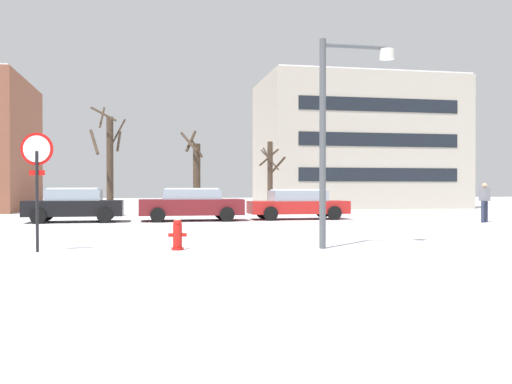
% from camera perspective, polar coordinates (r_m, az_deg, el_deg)
% --- Properties ---
extents(ground_plane, '(120.00, 120.00, 0.00)m').
position_cam_1_polar(ground_plane, '(16.09, -16.10, -4.91)').
color(ground_plane, white).
extents(road_surface, '(80.00, 9.49, 0.00)m').
position_cam_1_polar(road_surface, '(19.81, -15.14, -3.88)').
color(road_surface, silver).
rests_on(road_surface, ground).
extents(stop_sign, '(0.75, 0.15, 2.78)m').
position_cam_1_polar(stop_sign, '(14.03, -21.24, 2.25)').
color(stop_sign, black).
rests_on(stop_sign, ground).
extents(fire_hydrant, '(0.44, 0.30, 0.79)m').
position_cam_1_polar(fire_hydrant, '(13.73, -7.93, -4.18)').
color(fire_hydrant, red).
rests_on(fire_hydrant, ground).
extents(street_lamp, '(1.94, 0.36, 5.15)m').
position_cam_1_polar(street_lamp, '(14.18, 8.21, 7.35)').
color(street_lamp, '#4C4F54').
rests_on(street_lamp, ground).
extents(parked_car_black, '(4.06, 2.11, 1.48)m').
position_cam_1_polar(parked_car_black, '(25.47, -17.85, -1.22)').
color(parked_car_black, black).
rests_on(parked_car_black, ground).
extents(parked_car_maroon, '(4.57, 2.15, 1.46)m').
position_cam_1_polar(parked_car_maroon, '(25.34, -6.58, -1.20)').
color(parked_car_maroon, maroon).
rests_on(parked_car_maroon, ground).
extents(parked_car_red, '(4.59, 1.97, 1.40)m').
position_cam_1_polar(parked_car_red, '(26.42, 4.24, -1.20)').
color(parked_car_red, red).
rests_on(parked_car_red, ground).
extents(pedestrian_crossing, '(0.46, 0.44, 1.69)m').
position_cam_1_polar(pedestrian_crossing, '(25.91, 22.07, -0.68)').
color(pedestrian_crossing, '#2D334C').
rests_on(pedestrian_crossing, ground).
extents(tree_far_mid, '(1.43, 1.43, 3.98)m').
position_cam_1_polar(tree_far_mid, '(30.79, 1.47, 1.66)').
color(tree_far_mid, '#423326').
rests_on(tree_far_mid, ground).
extents(tree_far_left, '(1.89, 1.87, 5.64)m').
position_cam_1_polar(tree_far_left, '(29.81, -14.61, 3.03)').
color(tree_far_left, '#423326').
rests_on(tree_far_left, ground).
extents(tree_far_right, '(1.21, 1.53, 4.57)m').
position_cam_1_polar(tree_far_right, '(30.23, -6.06, 1.68)').
color(tree_far_right, '#423326').
rests_on(tree_far_right, ground).
extents(building_far_right, '(14.00, 8.54, 9.38)m').
position_cam_1_polar(building_far_right, '(42.40, 10.11, 4.81)').
color(building_far_right, '#B2A899').
rests_on(building_far_right, ground).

